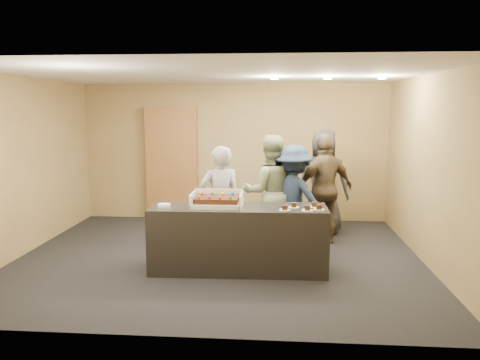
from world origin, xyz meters
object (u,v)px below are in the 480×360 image
(sheet_cake, at_px, (217,199))
(storage_cabinet, at_px, (172,164))
(person_dark_suit, at_px, (323,181))
(plate_stack, at_px, (164,206))
(cake_box, at_px, (217,203))
(person_server_grey, at_px, (220,203))
(serving_counter, at_px, (238,239))
(person_brown_extra, at_px, (325,189))
(person_sage_man, at_px, (270,192))
(person_navy_man, at_px, (294,198))

(sheet_cake, bearing_deg, storage_cabinet, 113.56)
(person_dark_suit, bearing_deg, plate_stack, 55.56)
(cake_box, xyz_separation_m, person_server_grey, (-0.02, 0.48, -0.10))
(serving_counter, relative_size, person_brown_extra, 1.32)
(serving_counter, height_order, person_server_grey, person_server_grey)
(person_sage_man, xyz_separation_m, person_brown_extra, (0.90, 0.36, 0.00))
(serving_counter, height_order, person_sage_man, person_sage_man)
(sheet_cake, bearing_deg, person_brown_extra, 42.61)
(serving_counter, xyz_separation_m, cake_box, (-0.29, 0.03, 0.50))
(cake_box, xyz_separation_m, person_navy_man, (1.08, 1.01, -0.12))
(storage_cabinet, distance_m, person_dark_suit, 3.05)
(storage_cabinet, distance_m, person_server_grey, 2.77)
(person_server_grey, bearing_deg, plate_stack, 21.19)
(person_navy_man, bearing_deg, storage_cabinet, -10.99)
(serving_counter, bearing_deg, person_sage_man, 68.27)
(serving_counter, xyz_separation_m, plate_stack, (-1.00, -0.11, 0.47))
(cake_box, relative_size, plate_stack, 3.93)
(person_navy_man, height_order, person_dark_suit, person_dark_suit)
(storage_cabinet, bearing_deg, person_sage_man, -42.70)
(person_server_grey, height_order, person_sage_man, person_sage_man)
(person_navy_man, bearing_deg, serving_counter, 80.74)
(sheet_cake, height_order, person_navy_man, person_navy_man)
(cake_box, height_order, person_dark_suit, person_dark_suit)
(person_navy_man, relative_size, person_dark_suit, 0.89)
(storage_cabinet, relative_size, person_server_grey, 1.34)
(person_server_grey, distance_m, person_sage_man, 0.95)
(cake_box, relative_size, person_server_grey, 0.41)
(serving_counter, bearing_deg, person_dark_suit, 56.32)
(sheet_cake, bearing_deg, cake_box, 89.07)
(person_sage_man, height_order, person_dark_suit, person_dark_suit)
(sheet_cake, xyz_separation_m, person_navy_man, (1.08, 1.03, -0.17))
(plate_stack, distance_m, person_server_grey, 0.93)
(serving_counter, xyz_separation_m, person_brown_extra, (1.31, 1.47, 0.46))
(sheet_cake, xyz_separation_m, person_dark_suit, (1.64, 2.14, -0.07))
(person_server_grey, bearing_deg, cake_box, 71.31)
(sheet_cake, xyz_separation_m, plate_stack, (-0.70, -0.11, -0.08))
(cake_box, relative_size, person_navy_man, 0.41)
(cake_box, xyz_separation_m, person_dark_suit, (1.64, 2.11, -0.02))
(storage_cabinet, distance_m, plate_stack, 3.13)
(sheet_cake, bearing_deg, plate_stack, -171.23)
(person_brown_extra, bearing_deg, storage_cabinet, -57.27)
(person_sage_man, bearing_deg, cake_box, 46.86)
(storage_cabinet, bearing_deg, sheet_cake, -66.44)
(storage_cabinet, distance_m, person_brown_extra, 3.25)
(person_sage_man, distance_m, person_dark_suit, 1.39)
(person_server_grey, relative_size, person_dark_suit, 0.91)
(cake_box, xyz_separation_m, person_sage_man, (0.70, 1.09, -0.04))
(cake_box, height_order, person_server_grey, person_server_grey)
(plate_stack, xyz_separation_m, person_server_grey, (0.69, 0.62, -0.08))
(person_server_grey, bearing_deg, person_brown_extra, -170.00)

